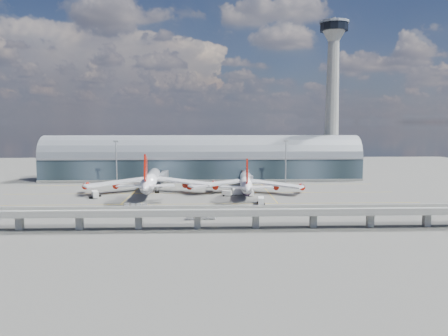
{
  "coord_description": "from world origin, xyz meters",
  "views": [
    {
      "loc": [
        3.63,
        -201.85,
        36.28
      ],
      "look_at": [
        11.52,
        10.0,
        14.0
      ],
      "focal_mm": 35.0,
      "sensor_mm": 36.0,
      "label": 1
    }
  ],
  "objects_px": {
    "control_tower": "(332,99)",
    "cargo_train_2": "(363,209)",
    "cargo_train_0": "(136,206)",
    "airliner_left": "(151,180)",
    "service_truck_3": "(261,201)",
    "floodlight_mast_left": "(116,161)",
    "service_truck_0": "(95,194)",
    "floodlight_mast_right": "(286,160)",
    "service_truck_2": "(241,192)",
    "cargo_train_1": "(201,217)",
    "airliner_right": "(246,183)",
    "service_truck_1": "(227,193)",
    "service_truck_5": "(139,184)",
    "service_truck_4": "(250,193)"
  },
  "relations": [
    {
      "from": "airliner_left",
      "to": "cargo_train_0",
      "type": "relative_size",
      "value": 7.06
    },
    {
      "from": "control_tower",
      "to": "service_truck_3",
      "type": "distance_m",
      "value": 121.53
    },
    {
      "from": "service_truck_0",
      "to": "cargo_train_0",
      "type": "distance_m",
      "value": 35.18
    },
    {
      "from": "control_tower",
      "to": "cargo_train_2",
      "type": "xyz_separation_m",
      "value": [
        -18.25,
        -111.85,
        -50.62
      ]
    },
    {
      "from": "airliner_left",
      "to": "cargo_train_1",
      "type": "relative_size",
      "value": 6.6
    },
    {
      "from": "airliner_right",
      "to": "service_truck_1",
      "type": "relative_size",
      "value": 13.06
    },
    {
      "from": "floodlight_mast_right",
      "to": "service_truck_0",
      "type": "distance_m",
      "value": 111.8
    },
    {
      "from": "service_truck_3",
      "to": "cargo_train_0",
      "type": "relative_size",
      "value": 0.63
    },
    {
      "from": "service_truck_2",
      "to": "cargo_train_1",
      "type": "xyz_separation_m",
      "value": [
        -19.29,
        -54.69,
        -0.72
      ]
    },
    {
      "from": "airliner_right",
      "to": "service_truck_0",
      "type": "height_order",
      "value": "airliner_right"
    },
    {
      "from": "floodlight_mast_left",
      "to": "service_truck_4",
      "type": "distance_m",
      "value": 87.63
    },
    {
      "from": "airliner_left",
      "to": "service_truck_1",
      "type": "height_order",
      "value": "airliner_left"
    },
    {
      "from": "service_truck_1",
      "to": "airliner_right",
      "type": "bearing_deg",
      "value": -35.28
    },
    {
      "from": "cargo_train_2",
      "to": "floodlight_mast_left",
      "type": "bearing_deg",
      "value": 44.74
    },
    {
      "from": "service_truck_0",
      "to": "service_truck_2",
      "type": "height_order",
      "value": "service_truck_2"
    },
    {
      "from": "control_tower",
      "to": "floodlight_mast_left",
      "type": "relative_size",
      "value": 4.01
    },
    {
      "from": "service_truck_0",
      "to": "service_truck_5",
      "type": "distance_m",
      "value": 40.04
    },
    {
      "from": "airliner_left",
      "to": "cargo_train_2",
      "type": "height_order",
      "value": "airliner_left"
    },
    {
      "from": "floodlight_mast_left",
      "to": "floodlight_mast_right",
      "type": "distance_m",
      "value": 100.0
    },
    {
      "from": "service_truck_1",
      "to": "cargo_train_1",
      "type": "bearing_deg",
      "value": -177.82
    },
    {
      "from": "airliner_right",
      "to": "service_truck_2",
      "type": "distance_m",
      "value": 7.15
    },
    {
      "from": "airliner_right",
      "to": "service_truck_3",
      "type": "xyz_separation_m",
      "value": [
        4.17,
        -30.63,
        -3.67
      ]
    },
    {
      "from": "control_tower",
      "to": "service_truck_2",
      "type": "distance_m",
      "value": 107.24
    },
    {
      "from": "floodlight_mast_left",
      "to": "service_truck_3",
      "type": "bearing_deg",
      "value": -40.73
    },
    {
      "from": "cargo_train_1",
      "to": "cargo_train_2",
      "type": "distance_m",
      "value": 66.9
    },
    {
      "from": "airliner_right",
      "to": "service_truck_3",
      "type": "bearing_deg",
      "value": -78.55
    },
    {
      "from": "airliner_left",
      "to": "service_truck_4",
      "type": "relative_size",
      "value": 14.46
    },
    {
      "from": "cargo_train_1",
      "to": "floodlight_mast_left",
      "type": "bearing_deg",
      "value": 32.53
    },
    {
      "from": "airliner_left",
      "to": "service_truck_3",
      "type": "relative_size",
      "value": 11.17
    },
    {
      "from": "floodlight_mast_right",
      "to": "service_truck_2",
      "type": "xyz_separation_m",
      "value": [
        -29.74,
        -41.38,
        -11.96
      ]
    },
    {
      "from": "floodlight_mast_left",
      "to": "service_truck_0",
      "type": "height_order",
      "value": "floodlight_mast_left"
    },
    {
      "from": "floodlight_mast_right",
      "to": "service_truck_2",
      "type": "relative_size",
      "value": 2.85
    },
    {
      "from": "floodlight_mast_right",
      "to": "service_truck_1",
      "type": "distance_m",
      "value": 58.97
    },
    {
      "from": "service_truck_2",
      "to": "cargo_train_1",
      "type": "relative_size",
      "value": 0.81
    },
    {
      "from": "floodlight_mast_right",
      "to": "service_truck_1",
      "type": "relative_size",
      "value": 5.27
    },
    {
      "from": "service_truck_4",
      "to": "service_truck_0",
      "type": "bearing_deg",
      "value": 174.14
    },
    {
      "from": "service_truck_0",
      "to": "airliner_left",
      "type": "bearing_deg",
      "value": 9.65
    },
    {
      "from": "service_truck_0",
      "to": "service_truck_5",
      "type": "height_order",
      "value": "service_truck_0"
    },
    {
      "from": "cargo_train_2",
      "to": "cargo_train_1",
      "type": "bearing_deg",
      "value": 90.95
    },
    {
      "from": "cargo_train_0",
      "to": "airliner_left",
      "type": "bearing_deg",
      "value": -6.65
    },
    {
      "from": "control_tower",
      "to": "cargo_train_2",
      "type": "distance_m",
      "value": 124.12
    },
    {
      "from": "service_truck_3",
      "to": "airliner_right",
      "type": "bearing_deg",
      "value": 103.61
    },
    {
      "from": "floodlight_mast_left",
      "to": "service_truck_4",
      "type": "bearing_deg",
      "value": -30.64
    },
    {
      "from": "airliner_right",
      "to": "cargo_train_2",
      "type": "relative_size",
      "value": 7.14
    },
    {
      "from": "service_truck_1",
      "to": "service_truck_5",
      "type": "bearing_deg",
      "value": 69.79
    },
    {
      "from": "airliner_right",
      "to": "cargo_train_1",
      "type": "relative_size",
      "value": 5.74
    },
    {
      "from": "service_truck_3",
      "to": "cargo_train_2",
      "type": "height_order",
      "value": "service_truck_3"
    },
    {
      "from": "cargo_train_2",
      "to": "service_truck_2",
      "type": "bearing_deg",
      "value": 38.02
    },
    {
      "from": "floodlight_mast_left",
      "to": "airliner_left",
      "type": "bearing_deg",
      "value": -53.31
    },
    {
      "from": "cargo_train_2",
      "to": "airliner_left",
      "type": "bearing_deg",
      "value": 51.34
    }
  ]
}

